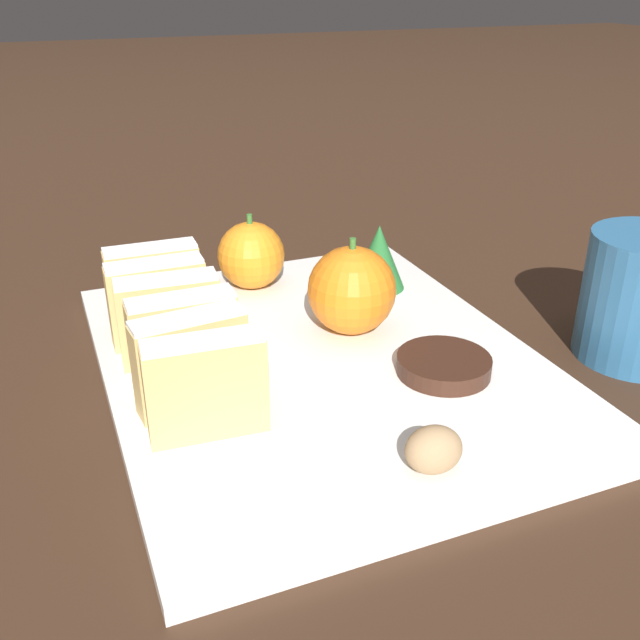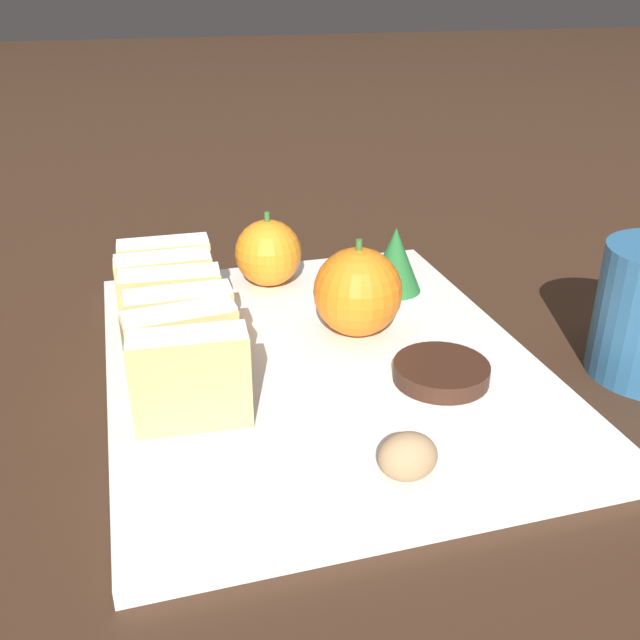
% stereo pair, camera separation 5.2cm
% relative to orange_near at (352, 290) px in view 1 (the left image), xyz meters
% --- Properties ---
extents(ground_plane, '(6.00, 6.00, 0.00)m').
position_rel_orange_near_xyz_m(ground_plane, '(-0.04, -0.03, -0.05)').
color(ground_plane, '#382316').
extents(serving_platter, '(0.31, 0.38, 0.01)m').
position_rel_orange_near_xyz_m(serving_platter, '(-0.04, -0.03, -0.04)').
color(serving_platter, white).
rests_on(serving_platter, ground_plane).
extents(stollen_slice_front, '(0.07, 0.03, 0.07)m').
position_rel_orange_near_xyz_m(stollen_slice_front, '(-0.14, -0.09, -0.00)').
color(stollen_slice_front, tan).
rests_on(stollen_slice_front, serving_platter).
extents(stollen_slice_second, '(0.07, 0.03, 0.07)m').
position_rel_orange_near_xyz_m(stollen_slice_second, '(-0.14, -0.06, -0.00)').
color(stollen_slice_second, tan).
rests_on(stollen_slice_second, serving_platter).
extents(stollen_slice_third, '(0.07, 0.02, 0.07)m').
position_rel_orange_near_xyz_m(stollen_slice_third, '(-0.14, -0.03, -0.00)').
color(stollen_slice_third, tan).
rests_on(stollen_slice_third, serving_platter).
extents(stollen_slice_fourth, '(0.07, 0.03, 0.07)m').
position_rel_orange_near_xyz_m(stollen_slice_fourth, '(-0.14, 0.01, -0.00)').
color(stollen_slice_fourth, tan).
rests_on(stollen_slice_fourth, serving_platter).
extents(stollen_slice_fifth, '(0.07, 0.02, 0.07)m').
position_rel_orange_near_xyz_m(stollen_slice_fifth, '(-0.14, 0.04, -0.00)').
color(stollen_slice_fifth, tan).
rests_on(stollen_slice_fifth, serving_platter).
extents(stollen_slice_sixth, '(0.07, 0.02, 0.07)m').
position_rel_orange_near_xyz_m(stollen_slice_sixth, '(-0.14, 0.07, -0.00)').
color(stollen_slice_sixth, tan).
rests_on(stollen_slice_sixth, serving_platter).
extents(orange_near, '(0.07, 0.07, 0.08)m').
position_rel_orange_near_xyz_m(orange_near, '(0.00, 0.00, 0.00)').
color(orange_near, orange).
rests_on(orange_near, serving_platter).
extents(orange_far, '(0.06, 0.06, 0.07)m').
position_rel_orange_near_xyz_m(orange_far, '(-0.05, 0.11, -0.00)').
color(orange_far, orange).
rests_on(orange_far, serving_platter).
extents(walnut, '(0.03, 0.03, 0.03)m').
position_rel_orange_near_xyz_m(walnut, '(-0.03, -0.18, -0.02)').
color(walnut, tan).
rests_on(walnut, serving_platter).
extents(chocolate_cookie, '(0.07, 0.07, 0.01)m').
position_rel_orange_near_xyz_m(chocolate_cookie, '(0.03, -0.09, -0.03)').
color(chocolate_cookie, '#381E14').
rests_on(chocolate_cookie, serving_platter).
extents(evergreen_sprig, '(0.05, 0.05, 0.06)m').
position_rel_orange_near_xyz_m(evergreen_sprig, '(0.06, 0.07, -0.01)').
color(evergreen_sprig, '#23662D').
rests_on(evergreen_sprig, serving_platter).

